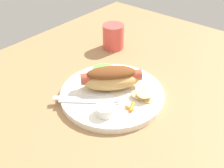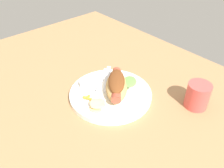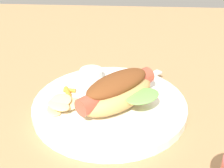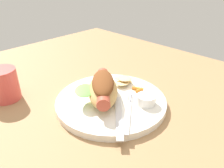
{
  "view_description": "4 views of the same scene",
  "coord_description": "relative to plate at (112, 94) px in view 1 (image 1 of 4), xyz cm",
  "views": [
    {
      "loc": [
        37.09,
        32.41,
        42.48
      ],
      "look_at": [
        -3.15,
        -0.83,
        4.35
      ],
      "focal_mm": 42.59,
      "sensor_mm": 36.0,
      "label": 1
    },
    {
      "loc": [
        -47.53,
        36.96,
        48.77
      ],
      "look_at": [
        -3.52,
        -1.84,
        4.45
      ],
      "focal_mm": 37.83,
      "sensor_mm": 36.0,
      "label": 2
    },
    {
      "loc": [
        -47.44,
        -4.39,
        30.49
      ],
      "look_at": [
        -1.66,
        -1.43,
        3.98
      ],
      "focal_mm": 49.56,
      "sensor_mm": 36.0,
      "label": 3
    },
    {
      "loc": [
        27.39,
        -32.5,
        29.66
      ],
      "look_at": [
        -3.29,
        -1.14,
        5.67
      ],
      "focal_mm": 35.16,
      "sensor_mm": 36.0,
      "label": 4
    }
  ],
  "objects": [
    {
      "name": "hot_dog",
      "position": [
        -1.29,
        -1.43,
        3.75
      ],
      "size": [
        15.19,
        15.04,
        5.79
      ],
      "rotation": [
        0.0,
        0.0,
        2.39
      ],
      "color": "tan",
      "rests_on": "plate"
    },
    {
      "name": "sauce_ramekin",
      "position": [
        7.29,
        4.02,
        1.91
      ],
      "size": [
        4.31,
        4.31,
        2.21
      ],
      "primitive_type": "cylinder",
      "color": "white",
      "rests_on": "plate"
    },
    {
      "name": "drinking_cup",
      "position": [
        -20.46,
        -16.42,
        3.19
      ],
      "size": [
        6.92,
        6.92,
        7.97
      ],
      "primitive_type": "cylinder",
      "color": "#D84C47",
      "rests_on": "ground_plane"
    },
    {
      "name": "plate",
      "position": [
        0.0,
        0.0,
        0.0
      ],
      "size": [
        26.12,
        26.12,
        1.6
      ],
      "primitive_type": "cylinder",
      "color": "white",
      "rests_on": "ground_plane"
    },
    {
      "name": "chips_pile",
      "position": [
        -2.82,
        7.64,
        1.85
      ],
      "size": [
        5.9,
        6.27,
        2.03
      ],
      "color": "#E8C37F",
      "rests_on": "plate"
    },
    {
      "name": "ground_plane",
      "position": [
        3.61,
        1.16,
        -1.7
      ],
      "size": [
        120.0,
        90.0,
        1.8
      ],
      "primitive_type": "cube",
      "color": "#9E754C"
    },
    {
      "name": "carrot_garnish",
      "position": [
        2.3,
        7.52,
        1.19
      ],
      "size": [
        2.92,
        2.26,
        0.82
      ],
      "color": "orange",
      "rests_on": "plate"
    },
    {
      "name": "knife",
      "position": [
        6.18,
        -3.93,
        0.98
      ],
      "size": [
        11.4,
        11.53,
        0.36
      ],
      "primitive_type": "cube",
      "rotation": [
        0.0,
        0.0,
        2.35
      ],
      "color": "silver",
      "rests_on": "plate"
    },
    {
      "name": "fork",
      "position": [
        6.85,
        -1.83,
        1.0
      ],
      "size": [
        9.82,
        12.39,
        0.4
      ],
      "rotation": [
        0.0,
        0.0,
        2.22
      ],
      "color": "silver",
      "rests_on": "plate"
    }
  ]
}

